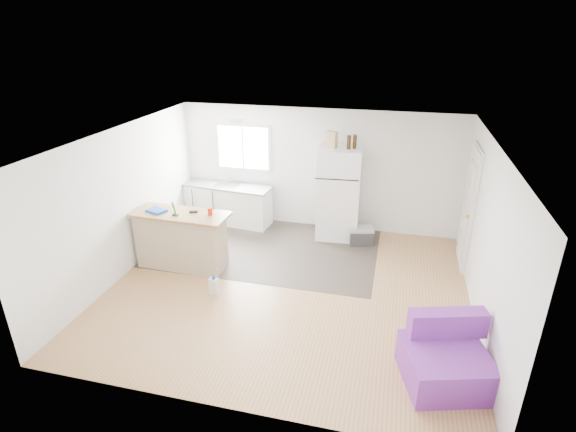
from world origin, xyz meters
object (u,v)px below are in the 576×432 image
object	(u,v)px
kitchen_cabinets	(228,203)
cleaner_jug	(214,286)
bottle_right	(355,142)
cardboard_box	(332,140)
refrigerator	(339,193)
purple_seat	(445,360)
mop	(177,257)
blue_tray	(157,211)
peninsula	(181,240)
cooler	(361,236)
bottle_left	(349,142)
red_cup	(210,211)

from	to	relation	value
kitchen_cabinets	cleaner_jug	bearing A→B (deg)	-67.95
bottle_right	cardboard_box	bearing A→B (deg)	-172.26
refrigerator	purple_seat	bearing A→B (deg)	-67.87
mop	blue_tray	bearing A→B (deg)	176.55
cleaner_jug	cardboard_box	world-z (taller)	cardboard_box
peninsula	purple_seat	size ratio (longest dim) A/B	1.45
purple_seat	bottle_right	world-z (taller)	bottle_right
refrigerator	purple_seat	world-z (taller)	refrigerator
kitchen_cabinets	peninsula	distance (m)	1.95
kitchen_cabinets	refrigerator	world-z (taller)	refrigerator
peninsula	mop	distance (m)	0.31
blue_tray	refrigerator	bearing A→B (deg)	34.10
peninsula	cooler	world-z (taller)	peninsula
bottle_left	cooler	bearing A→B (deg)	-29.08
peninsula	cardboard_box	xyz separation A→B (m)	(2.23, 1.78, 1.42)
cleaner_jug	bottle_left	bearing A→B (deg)	63.42
cooler	purple_seat	distance (m)	3.54
blue_tray	bottle_right	world-z (taller)	bottle_right
purple_seat	bottle_right	xyz separation A→B (m)	(-1.53, 3.56, 1.62)
kitchen_cabinets	bottle_right	size ratio (longest dim) A/B	7.52
kitchen_cabinets	cardboard_box	size ratio (longest dim) A/B	6.26
purple_seat	bottle_right	distance (m)	4.20
refrigerator	blue_tray	xyz separation A→B (m)	(-2.77, -1.88, 0.12)
peninsula	cardboard_box	bearing A→B (deg)	40.48
mop	kitchen_cabinets	bearing A→B (deg)	100.69
refrigerator	bottle_left	xyz separation A→B (m)	(0.15, -0.08, 1.01)
peninsula	mop	bearing A→B (deg)	-101.02
peninsula	blue_tray	world-z (taller)	blue_tray
red_cup	bottle_left	bearing A→B (deg)	40.41
cardboard_box	mop	bearing A→B (deg)	-139.66
kitchen_cabinets	cleaner_jug	size ratio (longest dim) A/B	5.96
cooler	red_cup	world-z (taller)	red_cup
cooler	purple_seat	xyz separation A→B (m)	(1.28, -3.30, 0.10)
cardboard_box	bottle_left	size ratio (longest dim) A/B	1.20
blue_tray	cardboard_box	distance (m)	3.30
mop	cardboard_box	xyz separation A→B (m)	(2.26, 1.92, 1.69)
peninsula	cooler	xyz separation A→B (m)	(2.88, 1.57, -0.33)
cooler	cleaner_jug	distance (m)	3.04
kitchen_cabinets	cardboard_box	xyz separation A→B (m)	(2.13, -0.17, 1.51)
red_cup	bottle_left	size ratio (longest dim) A/B	0.48
cooler	red_cup	bearing A→B (deg)	-161.51
red_cup	cardboard_box	distance (m)	2.57
kitchen_cabinets	blue_tray	distance (m)	2.12
refrigerator	cleaner_jug	distance (m)	3.06
cooler	purple_seat	bearing A→B (deg)	-83.17
peninsula	cooler	distance (m)	3.30
mop	blue_tray	size ratio (longest dim) A/B	4.25
bottle_left	mop	bearing A→B (deg)	-143.51
mop	red_cup	world-z (taller)	mop
bottle_right	cleaner_jug	bearing A→B (deg)	-125.29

